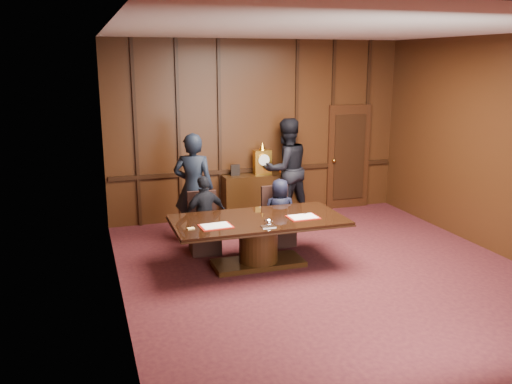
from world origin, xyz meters
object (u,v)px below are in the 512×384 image
(signatory_left, at_px, (205,215))
(witness_right, at_px, (286,169))
(conference_table, at_px, (258,234))
(witness_left, at_px, (194,188))
(sideboard, at_px, (262,194))
(signatory_right, at_px, (280,212))

(signatory_left, bearing_deg, witness_right, -156.95)
(conference_table, xyz_separation_m, witness_left, (-0.68, 1.49, 0.44))
(conference_table, distance_m, witness_left, 1.70)
(sideboard, height_order, signatory_right, sideboard)
(sideboard, bearing_deg, signatory_left, -132.81)
(sideboard, xyz_separation_m, witness_left, (-1.59, -0.99, 0.47))
(sideboard, xyz_separation_m, witness_right, (0.44, -0.16, 0.52))
(conference_table, xyz_separation_m, signatory_right, (0.65, 0.80, 0.07))
(sideboard, height_order, conference_table, sideboard)
(conference_table, relative_size, witness_left, 1.37)
(conference_table, bearing_deg, witness_left, 114.73)
(signatory_right, bearing_deg, witness_left, -17.84)
(sideboard, relative_size, witness_left, 0.84)
(signatory_left, distance_m, witness_right, 2.53)
(witness_right, bearing_deg, sideboard, -30.65)
(witness_left, distance_m, witness_right, 2.19)
(sideboard, xyz_separation_m, signatory_right, (-0.25, -1.67, 0.10))
(sideboard, bearing_deg, signatory_right, -98.53)
(sideboard, height_order, signatory_left, sideboard)
(witness_right, bearing_deg, witness_left, 11.39)
(signatory_right, bearing_deg, signatory_left, 9.38)
(sideboard, relative_size, signatory_right, 1.38)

